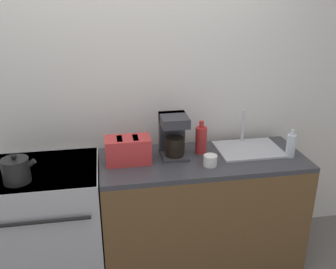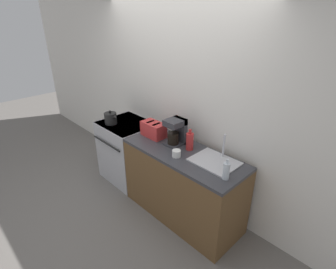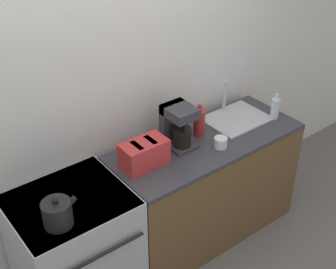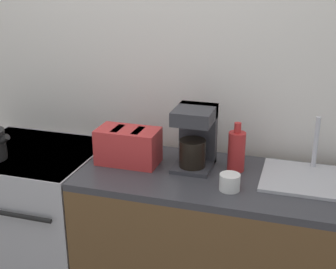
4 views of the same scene
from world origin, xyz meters
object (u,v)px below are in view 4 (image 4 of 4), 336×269
coffee_maker (195,135)px  toaster (128,146)px  cup_white (230,182)px  bottle_red (236,151)px  stove (38,220)px

coffee_maker → toaster: bearing=-168.9°
coffee_maker → cup_white: bearing=-45.2°
toaster → bottle_red: (0.55, 0.07, 0.01)m
stove → cup_white: size_ratio=9.45×
stove → bottle_red: 1.27m
bottle_red → toaster: bearing=-172.7°
cup_white → toaster: bearing=164.5°
toaster → coffee_maker: (0.34, 0.07, 0.07)m
coffee_maker → cup_white: 0.34m
cup_white → stove: bearing=172.7°
cup_white → coffee_maker: bearing=134.8°
bottle_red → cup_white: 0.24m
stove → toaster: size_ratio=2.84×
toaster → stove: bearing=-179.0°
coffee_maker → bottle_red: size_ratio=1.25×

